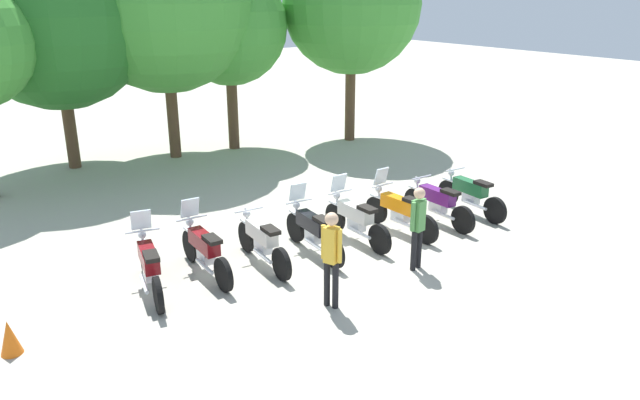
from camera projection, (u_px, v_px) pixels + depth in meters
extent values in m
plane|color=#ADA899|center=(333.00, 246.00, 12.80)|extent=(80.00, 80.00, 0.00)
cylinder|color=black|center=(144.00, 259.00, 11.42)|extent=(0.22, 0.65, 0.64)
cylinder|color=black|center=(158.00, 295.00, 10.08)|extent=(0.22, 0.65, 0.64)
cube|color=silver|center=(143.00, 243.00, 11.31)|extent=(0.19, 0.38, 0.04)
cube|color=maroon|center=(149.00, 257.00, 10.68)|extent=(0.44, 0.98, 0.30)
cube|color=silver|center=(150.00, 272.00, 10.72)|extent=(0.29, 0.44, 0.24)
cube|color=black|center=(151.00, 256.00, 10.27)|extent=(0.32, 0.48, 0.08)
cylinder|color=silver|center=(143.00, 246.00, 11.24)|extent=(0.09, 0.23, 0.64)
cylinder|color=silver|center=(142.00, 231.00, 11.05)|extent=(0.62, 0.16, 0.04)
sphere|color=silver|center=(142.00, 235.00, 11.20)|extent=(0.19, 0.19, 0.16)
cylinder|color=silver|center=(144.00, 284.00, 10.42)|extent=(0.21, 0.70, 0.07)
cube|color=silver|center=(141.00, 220.00, 11.04)|extent=(0.38, 0.20, 0.39)
cylinder|color=black|center=(191.00, 246.00, 12.03)|extent=(0.12, 0.64, 0.64)
cylinder|color=black|center=(224.00, 275.00, 10.81)|extent=(0.12, 0.64, 0.64)
cube|color=silver|center=(189.00, 230.00, 11.92)|extent=(0.13, 0.36, 0.04)
cube|color=maroon|center=(204.00, 242.00, 11.34)|extent=(0.28, 0.96, 0.30)
cube|color=silver|center=(206.00, 256.00, 11.39)|extent=(0.23, 0.41, 0.24)
cube|color=black|center=(212.00, 239.00, 10.96)|extent=(0.25, 0.45, 0.08)
cylinder|color=silver|center=(191.00, 233.00, 11.85)|extent=(0.06, 0.23, 0.64)
cylinder|color=silver|center=(192.00, 218.00, 11.67)|extent=(0.62, 0.05, 0.04)
sphere|color=silver|center=(190.00, 222.00, 11.81)|extent=(0.16, 0.16, 0.16)
cylinder|color=silver|center=(205.00, 266.00, 11.09)|extent=(0.09, 0.70, 0.07)
cube|color=silver|center=(190.00, 208.00, 11.65)|extent=(0.36, 0.14, 0.39)
cylinder|color=black|center=(247.00, 237.00, 12.47)|extent=(0.14, 0.65, 0.64)
cylinder|color=black|center=(282.00, 264.00, 11.22)|extent=(0.14, 0.65, 0.64)
cube|color=silver|center=(246.00, 221.00, 12.36)|extent=(0.14, 0.37, 0.04)
cube|color=silver|center=(262.00, 233.00, 11.77)|extent=(0.32, 0.96, 0.30)
cube|color=silver|center=(263.00, 246.00, 11.82)|extent=(0.25, 0.41, 0.24)
cube|color=black|center=(271.00, 230.00, 11.38)|extent=(0.27, 0.45, 0.08)
cylinder|color=silver|center=(248.00, 224.00, 12.29)|extent=(0.06, 0.23, 0.64)
cylinder|color=silver|center=(249.00, 210.00, 12.11)|extent=(0.62, 0.08, 0.04)
sphere|color=silver|center=(247.00, 214.00, 12.25)|extent=(0.17, 0.17, 0.16)
cylinder|color=silver|center=(263.00, 256.00, 11.52)|extent=(0.11, 0.70, 0.07)
cylinder|color=black|center=(296.00, 227.00, 12.96)|extent=(0.14, 0.65, 0.64)
cylinder|color=black|center=(334.00, 253.00, 11.71)|extent=(0.14, 0.65, 0.64)
cube|color=silver|center=(295.00, 213.00, 12.85)|extent=(0.14, 0.37, 0.04)
cube|color=black|center=(313.00, 223.00, 12.26)|extent=(0.32, 0.96, 0.30)
cube|color=silver|center=(314.00, 236.00, 12.31)|extent=(0.25, 0.41, 0.24)
cube|color=black|center=(323.00, 220.00, 11.88)|extent=(0.27, 0.45, 0.08)
cylinder|color=silver|center=(297.00, 215.00, 12.79)|extent=(0.06, 0.23, 0.64)
cylinder|color=silver|center=(299.00, 201.00, 12.60)|extent=(0.62, 0.08, 0.04)
sphere|color=silver|center=(296.00, 205.00, 12.75)|extent=(0.17, 0.17, 0.16)
cylinder|color=silver|center=(315.00, 245.00, 12.01)|extent=(0.12, 0.70, 0.07)
cube|color=silver|center=(298.00, 191.00, 12.58)|extent=(0.37, 0.16, 0.39)
cylinder|color=black|center=(335.00, 217.00, 13.54)|extent=(0.10, 0.64, 0.64)
cylinder|color=black|center=(380.00, 239.00, 12.34)|extent=(0.10, 0.64, 0.64)
cube|color=silver|center=(335.00, 203.00, 13.43)|extent=(0.12, 0.36, 0.04)
cube|color=silver|center=(355.00, 212.00, 12.86)|extent=(0.26, 0.95, 0.30)
cube|color=silver|center=(357.00, 224.00, 12.91)|extent=(0.22, 0.40, 0.24)
cube|color=black|center=(367.00, 209.00, 12.49)|extent=(0.24, 0.44, 0.08)
cylinder|color=silver|center=(338.00, 205.00, 13.37)|extent=(0.05, 0.23, 0.64)
cylinder|color=silver|center=(340.00, 192.00, 13.19)|extent=(0.62, 0.04, 0.04)
sphere|color=silver|center=(337.00, 196.00, 13.33)|extent=(0.16, 0.16, 0.16)
cylinder|color=silver|center=(359.00, 233.00, 12.61)|extent=(0.07, 0.70, 0.07)
cube|color=silver|center=(339.00, 183.00, 13.17)|extent=(0.36, 0.13, 0.39)
cylinder|color=black|center=(376.00, 210.00, 13.99)|extent=(0.13, 0.64, 0.64)
cylinder|color=black|center=(426.00, 230.00, 12.84)|extent=(0.13, 0.64, 0.64)
cube|color=silver|center=(377.00, 196.00, 13.88)|extent=(0.14, 0.37, 0.04)
cube|color=orange|center=(399.00, 204.00, 13.34)|extent=(0.31, 0.96, 0.30)
cube|color=silver|center=(400.00, 216.00, 13.39)|extent=(0.24, 0.41, 0.24)
cube|color=black|center=(413.00, 201.00, 12.98)|extent=(0.26, 0.45, 0.08)
cylinder|color=silver|center=(379.00, 198.00, 13.82)|extent=(0.06, 0.23, 0.64)
cylinder|color=silver|center=(383.00, 185.00, 13.65)|extent=(0.62, 0.07, 0.04)
sphere|color=silver|center=(379.00, 189.00, 13.78)|extent=(0.17, 0.17, 0.16)
cylinder|color=silver|center=(405.00, 224.00, 13.10)|extent=(0.11, 0.70, 0.07)
cube|color=silver|center=(381.00, 176.00, 13.62)|extent=(0.37, 0.15, 0.39)
cylinder|color=black|center=(415.00, 201.00, 14.57)|extent=(0.10, 0.64, 0.64)
cylinder|color=black|center=(463.00, 220.00, 13.37)|extent=(0.10, 0.64, 0.64)
cube|color=silver|center=(415.00, 188.00, 14.46)|extent=(0.12, 0.36, 0.04)
cube|color=#59196B|center=(437.00, 195.00, 13.90)|extent=(0.26, 0.95, 0.30)
cube|color=silver|center=(438.00, 207.00, 13.95)|extent=(0.22, 0.40, 0.24)
cube|color=black|center=(451.00, 192.00, 13.52)|extent=(0.24, 0.44, 0.08)
cylinder|color=silver|center=(418.00, 190.00, 14.40)|extent=(0.05, 0.23, 0.64)
cylinder|color=silver|center=(421.00, 177.00, 14.22)|extent=(0.62, 0.04, 0.04)
sphere|color=silver|center=(417.00, 181.00, 14.36)|extent=(0.16, 0.16, 0.16)
cylinder|color=silver|center=(442.00, 214.00, 13.65)|extent=(0.07, 0.70, 0.07)
cylinder|color=black|center=(448.00, 192.00, 15.19)|extent=(0.13, 0.64, 0.64)
cylinder|color=black|center=(495.00, 211.00, 13.95)|extent=(0.13, 0.64, 0.64)
cube|color=silver|center=(449.00, 180.00, 15.08)|extent=(0.14, 0.37, 0.04)
cube|color=#1E6033|center=(470.00, 187.00, 14.50)|extent=(0.31, 0.96, 0.30)
cube|color=silver|center=(471.00, 198.00, 14.54)|extent=(0.24, 0.41, 0.24)
cube|color=black|center=(483.00, 184.00, 14.11)|extent=(0.26, 0.45, 0.08)
cylinder|color=silver|center=(452.00, 181.00, 15.02)|extent=(0.06, 0.23, 0.64)
cylinder|color=silver|center=(455.00, 169.00, 14.83)|extent=(0.62, 0.07, 0.04)
sphere|color=silver|center=(451.00, 173.00, 14.98)|extent=(0.17, 0.17, 0.16)
cylinder|color=silver|center=(475.00, 205.00, 14.24)|extent=(0.11, 0.70, 0.07)
cylinder|color=black|center=(414.00, 251.00, 11.59)|extent=(0.13, 0.13, 0.81)
cylinder|color=black|center=(419.00, 248.00, 11.71)|extent=(0.13, 0.13, 0.81)
cube|color=#4C8C47|center=(418.00, 215.00, 11.41)|extent=(0.25, 0.24, 0.61)
cylinder|color=#4C8C47|center=(413.00, 217.00, 11.30)|extent=(0.09, 0.09, 0.58)
cylinder|color=#4C8C47|center=(423.00, 213.00, 11.52)|extent=(0.09, 0.09, 0.58)
sphere|color=#DBAD89|center=(420.00, 193.00, 11.27)|extent=(0.25, 0.25, 0.22)
cylinder|color=black|center=(327.00, 283.00, 10.28)|extent=(0.14, 0.14, 0.84)
cylinder|color=black|center=(335.00, 286.00, 10.20)|extent=(0.14, 0.14, 0.84)
cube|color=gold|center=(331.00, 245.00, 10.00)|extent=(0.27, 0.28, 0.63)
cylinder|color=gold|center=(323.00, 242.00, 10.08)|extent=(0.10, 0.10, 0.60)
cylinder|color=gold|center=(340.00, 246.00, 9.91)|extent=(0.10, 0.10, 0.60)
sphere|color=#DBAD89|center=(332.00, 219.00, 9.85)|extent=(0.30, 0.30, 0.23)
cylinder|color=brown|center=(70.00, 125.00, 18.07)|extent=(0.36, 0.36, 2.62)
sphere|color=#236623|center=(54.00, 14.00, 17.01)|extent=(5.42, 5.42, 5.42)
cylinder|color=brown|center=(173.00, 113.00, 19.20)|extent=(0.36, 0.36, 2.91)
sphere|color=#3D8E33|center=(163.00, 2.00, 18.10)|extent=(5.44, 5.44, 5.44)
cylinder|color=brown|center=(233.00, 109.00, 20.31)|extent=(0.36, 0.36, 2.72)
sphere|color=#3D8E33|center=(229.00, 26.00, 19.42)|extent=(3.79, 3.79, 3.79)
cylinder|color=brown|center=(350.00, 98.00, 21.41)|extent=(0.36, 0.36, 3.06)
sphere|color=#3D8E33|center=(352.00, 4.00, 20.36)|extent=(4.72, 4.72, 4.72)
cone|color=orange|center=(9.00, 337.00, 8.94)|extent=(0.32, 0.32, 0.55)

